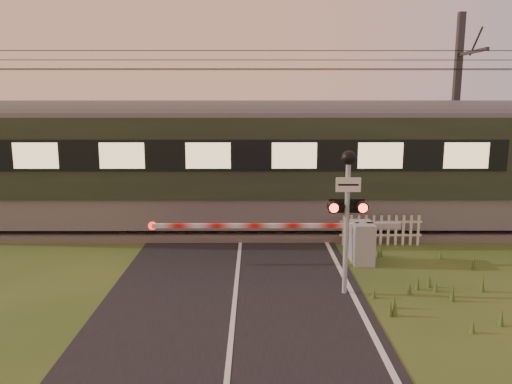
{
  "coord_description": "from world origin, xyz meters",
  "views": [
    {
      "loc": [
        0.45,
        -10.51,
        4.5
      ],
      "look_at": [
        0.49,
        3.2,
        1.96
      ],
      "focal_mm": 35.0,
      "sensor_mm": 36.0,
      "label": 1
    }
  ],
  "objects_px": {
    "picket_fence": "(381,230)",
    "catenary_mast": "(456,113)",
    "crossing_signal": "(347,197)",
    "boom_gate": "(351,240)"
  },
  "relations": [
    {
      "from": "picket_fence",
      "to": "crossing_signal",
      "type": "bearing_deg",
      "value": -114.81
    },
    {
      "from": "picket_fence",
      "to": "catenary_mast",
      "type": "bearing_deg",
      "value": 47.88
    },
    {
      "from": "picket_fence",
      "to": "boom_gate",
      "type": "bearing_deg",
      "value": -126.96
    },
    {
      "from": "crossing_signal",
      "to": "catenary_mast",
      "type": "bearing_deg",
      "value": 55.5
    },
    {
      "from": "boom_gate",
      "to": "catenary_mast",
      "type": "xyz_separation_m",
      "value": [
        5.01,
        5.82,
        3.35
      ]
    },
    {
      "from": "crossing_signal",
      "to": "picket_fence",
      "type": "bearing_deg",
      "value": 65.19
    },
    {
      "from": "picket_fence",
      "to": "catenary_mast",
      "type": "relative_size",
      "value": 0.33
    },
    {
      "from": "picket_fence",
      "to": "catenary_mast",
      "type": "height_order",
      "value": "catenary_mast"
    },
    {
      "from": "boom_gate",
      "to": "picket_fence",
      "type": "distance_m",
      "value": 2.12
    },
    {
      "from": "boom_gate",
      "to": "catenary_mast",
      "type": "height_order",
      "value": "catenary_mast"
    }
  ]
}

